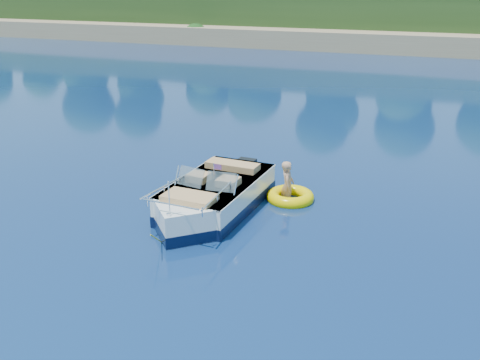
{
  "coord_description": "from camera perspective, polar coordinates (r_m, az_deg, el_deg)",
  "views": [
    {
      "loc": [
        6.19,
        -8.42,
        5.53
      ],
      "look_at": [
        1.8,
        3.08,
        0.85
      ],
      "focal_mm": 40.0,
      "sensor_mm": 36.0,
      "label": 1
    }
  ],
  "objects": [
    {
      "name": "motorboat",
      "position": [
        13.33,
        -3.05,
        -2.15
      ],
      "size": [
        2.03,
        5.18,
        1.72
      ],
      "rotation": [
        0.0,
        0.0,
        -0.05
      ],
      "color": "white",
      "rests_on": "ground"
    },
    {
      "name": "shoreline",
      "position": [
        72.6,
        16.66,
        16.4
      ],
      "size": [
        170.0,
        59.0,
        6.0
      ],
      "color": "#937555",
      "rests_on": "ground"
    },
    {
      "name": "tow_tube",
      "position": [
        14.21,
        5.39,
        -1.8
      ],
      "size": [
        1.35,
        1.35,
        0.33
      ],
      "rotation": [
        0.0,
        0.0,
        -0.08
      ],
      "color": "#FFD700",
      "rests_on": "ground"
    },
    {
      "name": "ground",
      "position": [
        11.82,
        -13.72,
        -7.72
      ],
      "size": [
        160.0,
        160.0,
        0.0
      ],
      "primitive_type": "plane",
      "color": "#091844",
      "rests_on": "ground"
    },
    {
      "name": "boy",
      "position": [
        14.3,
        5.04,
        -2.01
      ],
      "size": [
        0.52,
        0.83,
        1.51
      ],
      "primitive_type": "imported",
      "rotation": [
        0.0,
        -0.17,
        1.82
      ],
      "color": "tan",
      "rests_on": "ground"
    }
  ]
}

